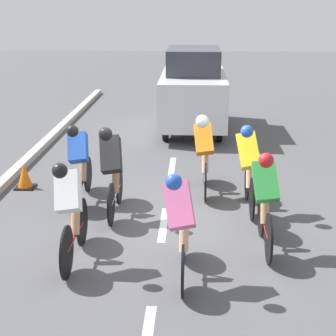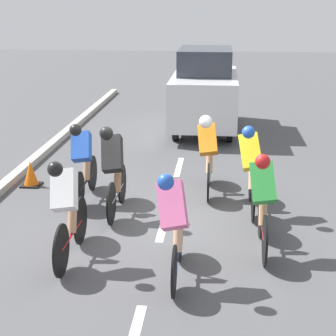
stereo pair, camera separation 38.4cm
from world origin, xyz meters
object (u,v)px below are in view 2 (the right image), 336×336
at_px(cyclist_white, 67,208).
at_px(traffic_cone, 31,174).
at_px(cyclist_green, 263,200).
at_px(cyclist_black, 114,168).
at_px(cyclist_blue, 83,160).
at_px(cyclist_yellow, 251,167).
at_px(cyclist_pink, 174,223).
at_px(cyclist_orange, 208,152).
at_px(support_car, 205,90).

bearing_deg(cyclist_white, traffic_cone, -62.81).
distance_m(cyclist_green, cyclist_black, 2.64).
bearing_deg(cyclist_black, cyclist_green, 152.43).
xyz_separation_m(cyclist_blue, cyclist_yellow, (-2.91, 0.27, 0.04)).
distance_m(cyclist_blue, cyclist_pink, 3.34).
bearing_deg(cyclist_white, cyclist_orange, -121.93).
bearing_deg(traffic_cone, cyclist_yellow, 166.73).
distance_m(cyclist_green, cyclist_pink, 1.50).
xyz_separation_m(cyclist_yellow, cyclist_green, (-0.09, 1.57, -0.02)).
bearing_deg(cyclist_green, cyclist_white, 11.32).
height_order(cyclist_yellow, traffic_cone, cyclist_yellow).
xyz_separation_m(cyclist_blue, cyclist_orange, (-2.18, -0.56, 0.05)).
xyz_separation_m(cyclist_blue, cyclist_black, (-0.67, 0.62, 0.06)).
bearing_deg(traffic_cone, cyclist_orange, 177.40).
bearing_deg(cyclist_pink, support_car, -90.66).
relative_size(cyclist_orange, cyclist_green, 1.01).
bearing_deg(support_car, cyclist_yellow, 99.09).
height_order(support_car, traffic_cone, support_car).
height_order(cyclist_green, cyclist_pink, cyclist_green).
height_order(cyclist_yellow, support_car, support_car).
bearing_deg(cyclist_orange, traffic_cone, -2.60).
relative_size(cyclist_blue, cyclist_white, 0.97).
xyz_separation_m(cyclist_orange, cyclist_green, (-0.83, 2.39, -0.02)).
height_order(cyclist_white, traffic_cone, cyclist_white).
relative_size(cyclist_orange, traffic_cone, 3.42).
xyz_separation_m(cyclist_white, cyclist_green, (-2.65, -0.53, 0.01)).
xyz_separation_m(cyclist_white, cyclist_yellow, (-2.56, -2.10, 0.03)).
height_order(cyclist_green, traffic_cone, cyclist_green).
xyz_separation_m(cyclist_yellow, cyclist_orange, (0.73, -0.82, 0.01)).
bearing_deg(cyclist_green, cyclist_blue, -31.42).
relative_size(cyclist_white, cyclist_yellow, 1.05).
bearing_deg(cyclist_orange, support_car, -87.42).
xyz_separation_m(cyclist_yellow, cyclist_black, (2.25, 0.35, 0.01)).
bearing_deg(support_car, cyclist_black, 78.77).
bearing_deg(cyclist_yellow, cyclist_pink, 66.97).
xyz_separation_m(cyclist_orange, cyclist_black, (1.51, 1.17, 0.01)).
distance_m(cyclist_orange, cyclist_green, 2.53).
distance_m(cyclist_blue, cyclist_green, 3.52).
bearing_deg(cyclist_black, cyclist_pink, 118.49).
bearing_deg(support_car, cyclist_white, 79.02).
distance_m(cyclist_orange, traffic_cone, 3.45).
height_order(cyclist_blue, cyclist_yellow, cyclist_yellow).
bearing_deg(cyclist_black, cyclist_yellow, -171.13).
relative_size(cyclist_white, traffic_cone, 3.54).
relative_size(cyclist_green, cyclist_black, 0.98).
height_order(cyclist_white, cyclist_yellow, cyclist_yellow).
height_order(cyclist_green, support_car, support_car).
bearing_deg(cyclist_white, cyclist_blue, -81.43).
bearing_deg(traffic_cone, cyclist_white, 117.19).
bearing_deg(cyclist_white, cyclist_pink, 164.38).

